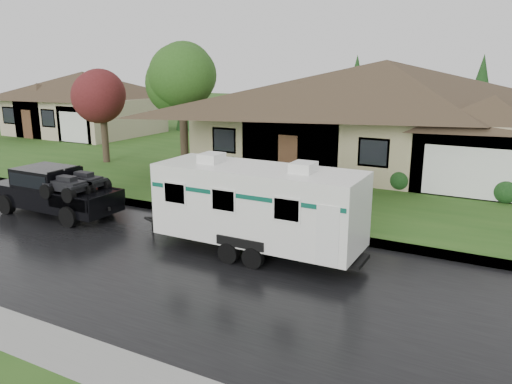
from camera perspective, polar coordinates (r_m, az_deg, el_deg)
ground at (r=16.22m, az=-5.76°, el=-5.67°), size 140.00×140.00×0.00m
road at (r=14.72m, az=-10.12°, el=-7.96°), size 140.00×8.00×0.01m
curb at (r=18.00m, az=-1.78°, el=-3.29°), size 140.00×0.50×0.15m
lawn at (r=29.42m, az=10.71°, el=3.48°), size 140.00×26.00×0.15m
house_main at (r=27.24m, az=14.96°, el=9.85°), size 19.44×10.80×6.90m
house_far at (r=41.68m, az=-18.98°, el=10.16°), size 10.80×8.64×5.80m
tree_left_green at (r=27.01m, az=-8.45°, el=12.60°), size 4.00×4.00×6.63m
tree_red at (r=29.14m, az=-17.20°, el=10.32°), size 3.15×3.15×5.22m
shrub_row at (r=23.39m, az=11.18°, el=2.07°), size 13.60×1.00×1.00m
pickup_truck at (r=20.36m, az=-22.23°, el=0.27°), size 5.31×2.02×1.77m
travel_trailer at (r=14.68m, az=0.21°, el=-1.38°), size 6.55×2.30×2.94m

